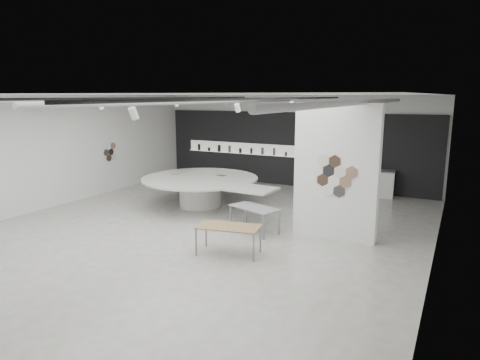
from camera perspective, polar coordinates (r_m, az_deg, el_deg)
The scene contains 7 objects.
room at distance 11.98m, azimuth -5.41°, elevation 2.97°, with size 12.02×14.02×3.82m.
back_wall_display at distance 18.21m, azimuth 6.61°, elevation 4.08°, with size 11.80×0.27×3.10m.
partition_column at distance 11.48m, azimuth 12.69°, elevation 1.00°, with size 2.20×0.38×3.60m.
display_island at distance 14.77m, azimuth -5.13°, elevation -1.02°, with size 5.24×4.28×1.02m.
sample_table_wood at distance 10.33m, azimuth -1.53°, elevation -6.43°, with size 1.61×1.02×0.70m.
sample_table_stone at distance 11.99m, azimuth 1.93°, elevation -3.90°, with size 1.55×1.12×0.72m.
kitchen_counter at distance 17.05m, azimuth 16.91°, elevation -0.35°, with size 1.85×0.88×1.40m.
Camera 1 is at (6.36, -9.95, 3.78)m, focal length 32.00 mm.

